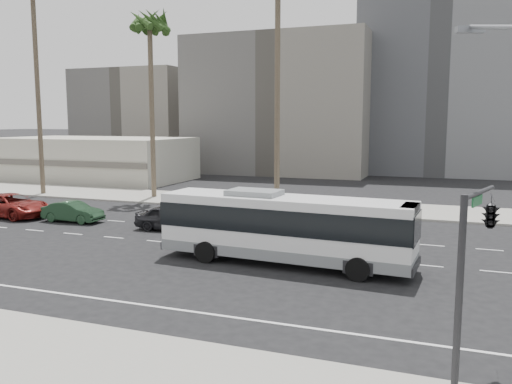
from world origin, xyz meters
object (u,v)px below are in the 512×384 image
at_px(car_c, 11,205).
at_px(city_bus, 284,226).
at_px(car_a, 171,218).
at_px(car_b, 73,212).
at_px(palm_mid, 150,28).
at_px(traffic_signal, 488,216).

bearing_deg(car_c, city_bus, -97.69).
height_order(car_a, car_b, car_a).
relative_size(city_bus, palm_mid, 0.75).
relative_size(car_a, palm_mid, 0.28).
xyz_separation_m(traffic_signal, palm_mid, (-26.18, 25.48, 10.67)).
bearing_deg(traffic_signal, car_c, 172.76).
bearing_deg(palm_mid, traffic_signal, -44.22).
distance_m(car_a, palm_mid, 20.49).
bearing_deg(car_b, palm_mid, 3.46).
distance_m(car_c, traffic_signal, 34.00).
distance_m(city_bus, car_c, 23.13).
height_order(city_bus, car_b, city_bus).
bearing_deg(palm_mid, city_bus, -44.13).
xyz_separation_m(car_a, car_c, (-13.32, 0.14, 0.06)).
relative_size(car_c, traffic_signal, 1.17).
relative_size(car_a, car_b, 1.07).
height_order(car_b, traffic_signal, traffic_signal).
relative_size(car_b, car_c, 0.71).
bearing_deg(city_bus, palm_mid, 139.51).
bearing_deg(palm_mid, car_c, -111.92).
bearing_deg(car_b, traffic_signal, -118.11).
height_order(car_a, traffic_signal, traffic_signal).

